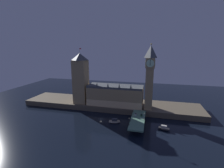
% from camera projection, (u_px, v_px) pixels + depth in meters
% --- Properties ---
extents(ground_plane, '(400.00, 400.00, 0.00)m').
position_uv_depth(ground_plane, '(101.00, 119.00, 171.57)').
color(ground_plane, black).
extents(embankment, '(220.00, 42.00, 6.29)m').
position_uv_depth(embankment, '(110.00, 104.00, 207.86)').
color(embankment, brown).
rests_on(embankment, ground_plane).
extents(parliament_hall, '(65.94, 23.61, 28.51)m').
position_uv_depth(parliament_hall, '(115.00, 95.00, 196.16)').
color(parliament_hall, '#9E845B').
rests_on(parliament_hall, embankment).
extents(clock_tower, '(10.19, 10.30, 72.32)m').
position_uv_depth(clock_tower, '(150.00, 76.00, 175.00)').
color(clock_tower, '#9E845B').
rests_on(clock_tower, embankment).
extents(victoria_tower, '(16.30, 16.30, 67.55)m').
position_uv_depth(victoria_tower, '(81.00, 78.00, 199.72)').
color(victoria_tower, '#9E845B').
rests_on(victoria_tower, embankment).
extents(bridge, '(13.31, 46.00, 6.98)m').
position_uv_depth(bridge, '(138.00, 121.00, 156.55)').
color(bridge, '#4C7560').
rests_on(bridge, ground_plane).
extents(car_northbound_lead, '(2.06, 4.22, 1.43)m').
position_uv_depth(car_northbound_lead, '(136.00, 114.00, 165.36)').
color(car_northbound_lead, silver).
rests_on(car_northbound_lead, bridge).
extents(car_southbound_trail, '(1.85, 4.72, 1.38)m').
position_uv_depth(car_southbound_trail, '(141.00, 115.00, 163.48)').
color(car_southbound_trail, '#235633').
rests_on(car_southbound_trail, bridge).
extents(pedestrian_near_rail, '(0.38, 0.38, 1.62)m').
position_uv_depth(pedestrian_near_rail, '(131.00, 121.00, 150.19)').
color(pedestrian_near_rail, black).
rests_on(pedestrian_near_rail, bridge).
extents(pedestrian_mid_walk, '(0.38, 0.38, 1.75)m').
position_uv_depth(pedestrian_mid_walk, '(144.00, 120.00, 152.42)').
color(pedestrian_mid_walk, black).
rests_on(pedestrian_mid_walk, bridge).
extents(pedestrian_far_rail, '(0.38, 0.38, 1.61)m').
position_uv_depth(pedestrian_far_rail, '(134.00, 111.00, 172.53)').
color(pedestrian_far_rail, black).
rests_on(pedestrian_far_rail, bridge).
extents(street_lamp_near, '(1.34, 0.60, 6.86)m').
position_uv_depth(street_lamp_near, '(129.00, 120.00, 142.75)').
color(street_lamp_near, '#2D3333').
rests_on(street_lamp_near, bridge).
extents(street_lamp_mid, '(1.34, 0.60, 6.73)m').
position_uv_depth(street_lamp_mid, '(145.00, 115.00, 153.78)').
color(street_lamp_mid, '#2D3333').
rests_on(street_lamp_mid, bridge).
extents(boat_upstream, '(12.63, 7.14, 4.66)m').
position_uv_depth(boat_upstream, '(114.00, 121.00, 162.65)').
color(boat_upstream, '#B2A893').
rests_on(boat_upstream, ground_plane).
extents(boat_downstream, '(11.38, 5.82, 4.56)m').
position_uv_depth(boat_downstream, '(164.00, 128.00, 148.49)').
color(boat_downstream, '#28282D').
rests_on(boat_downstream, ground_plane).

